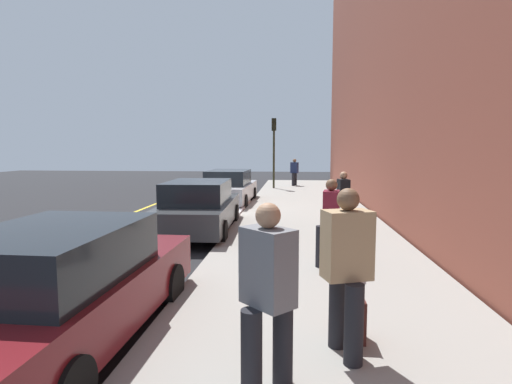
% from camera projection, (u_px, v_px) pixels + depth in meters
% --- Properties ---
extents(ground_plane, '(56.00, 56.00, 0.00)m').
position_uv_depth(ground_plane, '(222.00, 210.00, 16.22)').
color(ground_plane, black).
extents(sidewalk, '(28.00, 4.60, 0.15)m').
position_uv_depth(sidewalk, '(306.00, 209.00, 15.92)').
color(sidewalk, gray).
rests_on(sidewalk, ground).
extents(building_facade, '(32.00, 0.80, 15.00)m').
position_uv_depth(building_facade, '(384.00, 8.00, 14.90)').
color(building_facade, brown).
rests_on(building_facade, ground).
extents(lane_stripe_centre, '(28.00, 0.14, 0.01)m').
position_uv_depth(lane_stripe_centre, '(143.00, 209.00, 16.51)').
color(lane_stripe_centre, gold).
rests_on(lane_stripe_centre, ground).
extents(snow_bank_curb, '(4.22, 0.56, 0.22)m').
position_uv_depth(snow_bank_curb, '(238.00, 209.00, 15.68)').
color(snow_bank_curb, white).
rests_on(snow_bank_curb, ground).
extents(parked_car_maroon, '(4.59, 1.97, 1.51)m').
position_uv_depth(parked_car_maroon, '(63.00, 287.00, 4.85)').
color(parked_car_maroon, black).
rests_on(parked_car_maroon, ground).
extents(parked_car_charcoal, '(4.72, 2.03, 1.51)m').
position_uv_depth(parked_car_charcoal, '(199.00, 207.00, 11.55)').
color(parked_car_charcoal, black).
rests_on(parked_car_charcoal, ground).
extents(parked_car_silver, '(4.78, 1.98, 1.51)m').
position_uv_depth(parked_car_silver, '(229.00, 188.00, 17.41)').
color(parked_car_silver, black).
rests_on(parked_car_silver, ground).
extents(pedestrian_navy_coat, '(0.52, 0.52, 1.65)m').
position_uv_depth(pedestrian_navy_coat, '(294.00, 171.00, 25.29)').
color(pedestrian_navy_coat, black).
rests_on(pedestrian_navy_coat, sidewalk).
extents(pedestrian_burgundy_coat, '(0.49, 0.55, 1.69)m').
position_uv_depth(pedestrian_burgundy_coat, '(331.00, 221.00, 7.70)').
color(pedestrian_burgundy_coat, black).
rests_on(pedestrian_burgundy_coat, sidewalk).
extents(pedestrian_tan_coat, '(0.58, 0.57, 1.83)m').
position_uv_depth(pedestrian_tan_coat, '(347.00, 268.00, 4.38)').
color(pedestrian_tan_coat, black).
rests_on(pedestrian_tan_coat, sidewalk).
extents(pedestrian_black_coat, '(0.47, 0.53, 1.63)m').
position_uv_depth(pedestrian_black_coat, '(343.00, 199.00, 11.30)').
color(pedestrian_black_coat, black).
rests_on(pedestrian_black_coat, sidewalk).
extents(pedestrian_grey_coat, '(0.55, 0.55, 1.77)m').
position_uv_depth(pedestrian_grey_coat, '(268.00, 293.00, 3.71)').
color(pedestrian_grey_coat, black).
rests_on(pedestrian_grey_coat, sidewalk).
extents(traffic_light_pole, '(0.35, 0.26, 3.99)m').
position_uv_depth(traffic_light_pole, '(274.00, 141.00, 23.49)').
color(traffic_light_pole, '#2D2D19').
rests_on(traffic_light_pole, sidewalk).
extents(rolling_suitcase, '(0.34, 0.22, 0.86)m').
position_uv_depth(rolling_suitcase, '(355.00, 319.00, 4.81)').
color(rolling_suitcase, '#471E19').
rests_on(rolling_suitcase, sidewalk).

